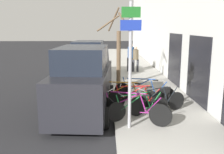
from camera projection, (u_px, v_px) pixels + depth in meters
The scene contains 15 objects.
ground_plane at pixel (93, 80), 14.43m from camera, with size 80.00×80.00×0.00m, color black.
sidewalk_curb at pixel (133, 70), 17.21m from camera, with size 3.20×32.00×0.15m.
building_facade at pixel (160, 24), 16.54m from camera, with size 0.23×32.00×6.50m.
signpost at pixel (130, 60), 6.84m from camera, with size 0.56×0.11×3.54m.
bicycle_0 at pixel (132, 109), 7.58m from camera, with size 2.24×1.11×0.95m.
bicycle_1 at pixel (139, 107), 7.87m from camera, with size 2.05×0.77×0.86m.
bicycle_2 at pixel (157, 102), 8.40m from camera, with size 2.06×0.87×0.89m.
bicycle_3 at pixel (138, 99), 8.75m from camera, with size 2.16×0.48×0.88m.
bicycle_4 at pixel (126, 95), 9.17m from camera, with size 2.26×0.90×0.92m.
bicycle_5 at pixel (144, 92), 9.52m from camera, with size 2.22×1.01×0.97m.
parked_car_0 at pixel (83, 83), 8.73m from camera, with size 2.19×4.73×2.36m.
parked_car_1 at pixel (89, 63), 14.09m from camera, with size 2.12×4.25×2.25m.
pedestrian_near at pixel (131, 55), 16.17m from camera, with size 0.47×0.41×1.83m.
pedestrian_far at pixel (136, 57), 16.04m from camera, with size 0.43×0.37×1.65m.
street_tree at pixel (118, 51), 11.84m from camera, with size 1.71×1.20×3.76m.
Camera 1 is at (0.76, -2.93, 3.02)m, focal length 40.00 mm.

